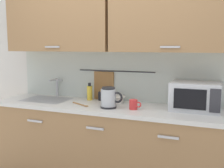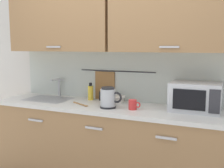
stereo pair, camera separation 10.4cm
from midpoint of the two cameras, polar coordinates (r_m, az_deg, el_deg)
name	(u,v)px [view 1 (the left image)]	position (r m, az deg, el deg)	size (l,w,h in m)	color
counter_unit	(107,146)	(2.98, -2.09, -12.79)	(2.53, 0.64, 0.90)	#997047
back_wall_assembly	(116,45)	(2.99, -0.20, 8.19)	(3.70, 0.41, 2.50)	silver
sink_faucet	(56,85)	(3.39, -12.41, -0.16)	(0.09, 0.17, 0.22)	#B2B5BA
microwave	(196,96)	(2.71, 15.97, -2.47)	(0.46, 0.35, 0.27)	silver
electric_kettle	(109,98)	(2.70, -1.76, -2.90)	(0.23, 0.16, 0.21)	black
dish_soap_bottle	(90,92)	(3.12, -5.65, -1.78)	(0.06, 0.06, 0.20)	yellow
mug_near_sink	(102,96)	(3.09, -3.08, -2.54)	(0.12, 0.08, 0.09)	black
mixing_bowl	(116,99)	(2.96, -0.24, -3.07)	(0.21, 0.21, 0.08)	silver
mug_by_kettle	(134,104)	(2.66, 3.41, -4.29)	(0.12, 0.08, 0.09)	red
wooden_spoon	(82,105)	(2.85, -7.29, -4.35)	(0.26, 0.16, 0.01)	#9E7042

